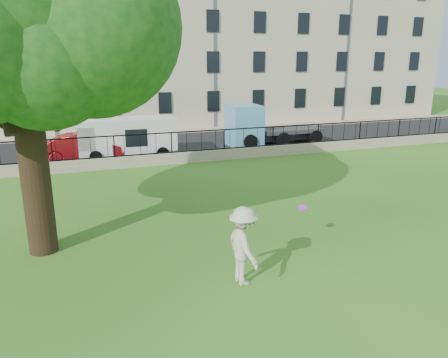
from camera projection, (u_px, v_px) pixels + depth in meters
name	position (u px, v px, depth m)	size (l,w,h in m)	color
ground	(264.00, 255.00, 12.79)	(120.00, 120.00, 0.00)	#285F16
retaining_wall	(172.00, 158.00, 23.60)	(50.00, 0.40, 0.60)	gray
iron_railing	(172.00, 143.00, 23.37)	(50.00, 0.05, 1.13)	black
street	(156.00, 147.00, 27.94)	(60.00, 9.00, 0.01)	black
sidewalk	(142.00, 133.00, 32.65)	(60.00, 1.40, 0.12)	gray
building_row	(127.00, 40.00, 35.93)	(56.40, 10.40, 13.80)	beige
tree	(9.00, 3.00, 11.20)	(8.28, 6.48, 10.38)	black
man	(243.00, 246.00, 10.97)	(1.32, 0.76, 2.04)	beige
frisbee	(302.00, 208.00, 13.04)	(0.27, 0.27, 0.03)	#A627E2
red_sedan	(83.00, 147.00, 24.21)	(1.57, 4.49, 1.48)	maroon
white_van	(128.00, 138.00, 24.91)	(5.37, 2.09, 2.25)	silver
blue_truck	(274.00, 124.00, 28.87)	(6.22, 2.21, 2.61)	#5BAAD6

